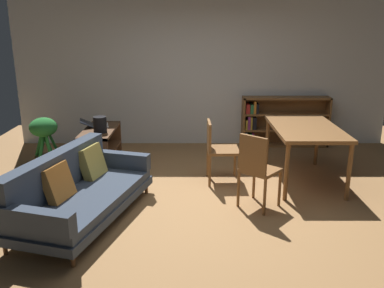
# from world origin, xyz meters

# --- Properties ---
(ground_plane) EXTENTS (8.16, 8.16, 0.00)m
(ground_plane) POSITION_xyz_m (0.00, 0.00, 0.00)
(ground_plane) COLOR #9E7042
(back_wall_panel) EXTENTS (6.80, 0.10, 2.70)m
(back_wall_panel) POSITION_xyz_m (0.00, 2.70, 1.35)
(back_wall_panel) COLOR silver
(back_wall_panel) RESTS_ON ground_plane
(fabric_couch) EXTENTS (1.39, 2.13, 0.77)m
(fabric_couch) POSITION_xyz_m (-1.52, -0.47, 0.35)
(fabric_couch) COLOR brown
(fabric_couch) RESTS_ON ground_plane
(media_console) EXTENTS (0.47, 1.11, 0.63)m
(media_console) POSITION_xyz_m (-1.62, 1.24, 0.31)
(media_console) COLOR #56351E
(media_console) RESTS_ON ground_plane
(open_laptop) EXTENTS (0.49, 0.42, 0.11)m
(open_laptop) POSITION_xyz_m (-1.71, 1.44, 0.66)
(open_laptop) COLOR silver
(open_laptop) RESTS_ON media_console
(desk_speaker) EXTENTS (0.20, 0.20, 0.24)m
(desk_speaker) POSITION_xyz_m (-1.56, 1.05, 0.75)
(desk_speaker) COLOR black
(desk_speaker) RESTS_ON media_console
(potted_floor_plant) EXTENTS (0.42, 0.47, 0.80)m
(potted_floor_plant) POSITION_xyz_m (-2.49, 1.29, 0.48)
(potted_floor_plant) COLOR brown
(potted_floor_plant) RESTS_ON ground_plane
(dining_table) EXTENTS (0.89, 1.49, 0.80)m
(dining_table) POSITION_xyz_m (1.40, 0.72, 0.73)
(dining_table) COLOR brown
(dining_table) RESTS_ON ground_plane
(dining_chair_near) EXTENTS (0.56, 0.56, 0.94)m
(dining_chair_near) POSITION_xyz_m (0.59, -0.20, 0.53)
(dining_chair_near) COLOR brown
(dining_chair_near) RESTS_ON ground_plane
(dining_chair_far) EXTENTS (0.45, 0.46, 0.88)m
(dining_chair_far) POSITION_xyz_m (0.17, 0.69, 0.51)
(dining_chair_far) COLOR brown
(dining_chair_far) RESTS_ON ground_plane
(bookshelf) EXTENTS (1.58, 0.29, 0.91)m
(bookshelf) POSITION_xyz_m (1.43, 2.54, 0.46)
(bookshelf) COLOR brown
(bookshelf) RESTS_ON ground_plane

